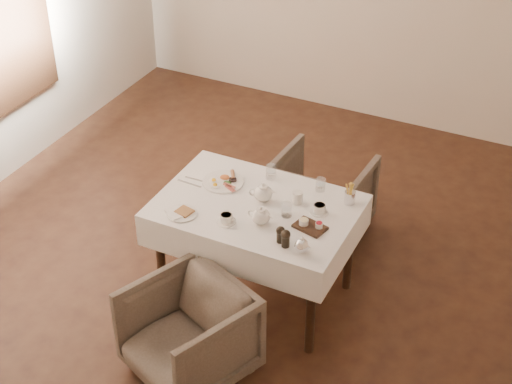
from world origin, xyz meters
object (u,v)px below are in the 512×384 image
Objects in this scene: armchair_far at (319,198)px; teapot_centre at (263,192)px; table at (256,220)px; armchair_near at (188,334)px; breakfast_plate at (224,181)px.

armchair_far is 0.93m from teapot_centre.
armchair_near is at bearing -93.94° from table.
armchair_far is 4.19× the size of teapot_centre.
teapot_centre is at bearing -19.93° from breakfast_plate.
table is 0.88m from armchair_near.
armchair_far is at bearing 106.97° from armchair_near.
table is at bearing 85.28° from armchair_far.
breakfast_plate reaches higher than armchair_far.
teapot_centre reaches higher than armchair_near.
teapot_centre is at bearing 108.03° from armchair_near.
armchair_far reaches higher than armchair_near.
breakfast_plate is 0.34m from teapot_centre.
teapot_centre is at bearing 74.31° from table.
armchair_near is at bearing -81.93° from breakfast_plate.
armchair_far is 2.52× the size of breakfast_plate.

